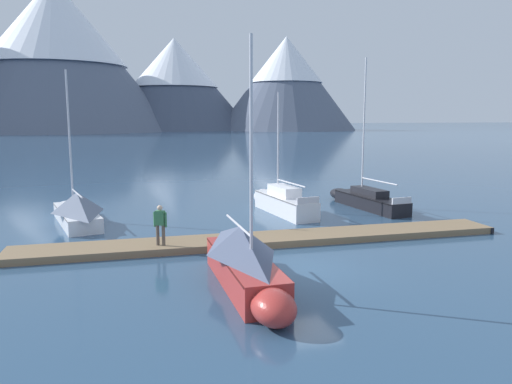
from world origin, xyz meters
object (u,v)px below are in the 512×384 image
(sailboat_second_berth, at_px, (245,261))
(person_on_dock, at_px, (160,223))
(sailboat_nearest_berth, at_px, (76,208))
(sailboat_mid_dock_port, at_px, (281,201))
(sailboat_mid_dock_starboard, at_px, (364,199))

(sailboat_second_berth, bearing_deg, person_on_dock, 113.34)
(sailboat_nearest_berth, relative_size, sailboat_second_berth, 1.00)
(sailboat_mid_dock_port, relative_size, sailboat_mid_dock_starboard, 0.77)
(sailboat_second_berth, xyz_separation_m, person_on_dock, (-2.23, 5.16, 0.33))
(sailboat_second_berth, height_order, person_on_dock, sailboat_second_berth)
(sailboat_mid_dock_starboard, bearing_deg, sailboat_nearest_berth, 179.68)
(sailboat_mid_dock_port, bearing_deg, person_on_dock, -138.95)
(sailboat_second_berth, bearing_deg, sailboat_nearest_berth, 116.26)
(sailboat_second_berth, bearing_deg, sailboat_mid_dock_port, 65.29)
(sailboat_nearest_berth, bearing_deg, sailboat_second_berth, -63.74)
(sailboat_second_berth, distance_m, sailboat_mid_dock_starboard, 16.19)
(sailboat_nearest_berth, bearing_deg, sailboat_mid_dock_port, -0.85)
(sailboat_mid_dock_port, xyz_separation_m, person_on_dock, (-7.68, -6.69, 0.61))
(sailboat_nearest_berth, height_order, sailboat_second_berth, sailboat_nearest_berth)
(sailboat_nearest_berth, bearing_deg, sailboat_mid_dock_starboard, -0.32)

